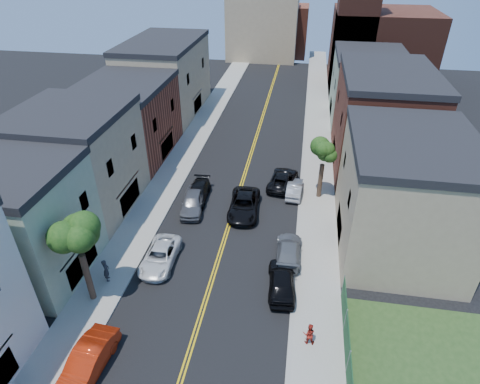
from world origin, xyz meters
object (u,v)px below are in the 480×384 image
at_px(grey_car_right, 289,251).
at_px(red_sedan, 87,362).
at_px(white_pickup, 160,256).
at_px(black_car_left, 198,193).
at_px(black_car_right, 282,281).
at_px(dark_car_right_far, 283,179).
at_px(pedestrian_right, 309,334).
at_px(silver_car_right, 294,189).
at_px(black_suv_lane, 244,205).
at_px(pedestrian_left, 106,270).
at_px(grey_car_left, 193,202).

bearing_deg(grey_car_right, red_sedan, 46.45).
height_order(white_pickup, black_car_left, white_pickup).
bearing_deg(black_car_right, dark_car_right_far, -91.25).
xyz_separation_m(black_car_left, dark_car_right_far, (8.03, 3.85, 0.04)).
bearing_deg(pedestrian_right, white_pickup, -27.83).
bearing_deg(silver_car_right, dark_car_right_far, -47.25).
height_order(black_suv_lane, pedestrian_right, pedestrian_right).
height_order(silver_car_right, pedestrian_right, pedestrian_right).
bearing_deg(black_car_right, pedestrian_left, 0.65).
relative_size(white_pickup, black_suv_lane, 0.88).
bearing_deg(black_car_right, red_sedan, 33.00).
bearing_deg(white_pickup, dark_car_right_far, 56.13).
xyz_separation_m(grey_car_right, black_car_right, (-0.28, -3.50, 0.11)).
distance_m(red_sedan, grey_car_right, 16.23).
xyz_separation_m(silver_car_right, pedestrian_left, (-13.12, -14.28, 0.41)).
bearing_deg(pedestrian_right, black_car_left, -55.79).
bearing_deg(black_car_left, pedestrian_left, -110.01).
bearing_deg(black_car_left, red_sedan, -97.34).
height_order(grey_car_left, pedestrian_left, pedestrian_left).
xyz_separation_m(dark_car_right_far, pedestrian_right, (3.01, -18.87, 0.20)).
bearing_deg(grey_car_left, white_pickup, -101.74).
xyz_separation_m(silver_car_right, black_suv_lane, (-4.48, -3.82, 0.13)).
xyz_separation_m(black_car_right, silver_car_right, (0.28, 12.97, -0.15)).
xyz_separation_m(pedestrian_left, pedestrian_right, (14.87, -3.09, -0.14)).
bearing_deg(grey_car_left, pedestrian_right, -57.35).
distance_m(white_pickup, grey_car_right, 10.15).
relative_size(black_car_left, grey_car_right, 0.99).
relative_size(black_car_right, silver_car_right, 1.18).
height_order(red_sedan, grey_car_right, red_sedan).
bearing_deg(red_sedan, pedestrian_left, 110.55).
bearing_deg(grey_car_left, grey_car_right, -36.85).
height_order(silver_car_right, dark_car_right_far, dark_car_right_far).
bearing_deg(black_car_right, black_suv_lane, -70.47).
bearing_deg(dark_car_right_far, grey_car_right, 104.56).
bearing_deg(black_car_left, silver_car_right, 11.95).
bearing_deg(grey_car_left, pedestrian_left, -118.14).
height_order(black_car_left, black_suv_lane, black_suv_lane).
bearing_deg(red_sedan, grey_car_right, 51.26).
bearing_deg(pedestrian_left, silver_car_right, -66.60).
distance_m(dark_car_right_far, black_suv_lane, 6.22).
xyz_separation_m(black_car_left, grey_car_right, (9.30, -7.12, 0.01)).
distance_m(black_suv_lane, pedestrian_right, 14.91).
distance_m(grey_car_right, black_car_right, 3.51).
bearing_deg(black_suv_lane, black_car_left, 160.25).
xyz_separation_m(red_sedan, white_pickup, (1.12, 9.63, -0.11)).
distance_m(red_sedan, pedestrian_left, 7.44).
xyz_separation_m(red_sedan, pedestrian_left, (-2.12, 7.12, 0.27)).
height_order(grey_car_left, black_suv_lane, grey_car_left).
xyz_separation_m(red_sedan, grey_car_right, (11.00, 11.93, -0.11)).
xyz_separation_m(white_pickup, pedestrian_left, (-3.24, -2.51, 0.38)).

